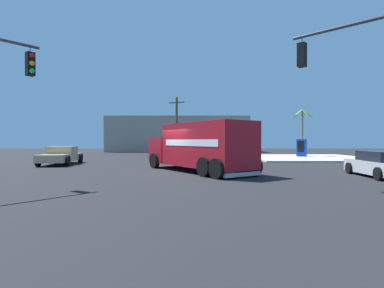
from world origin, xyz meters
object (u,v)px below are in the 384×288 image
Objects in this scene: delivery_truck at (199,147)px; sedan_silver at (382,165)px; vending_machine_red at (302,148)px; utility_pole at (177,125)px; palm_tree_far at (302,125)px; pickup_tan at (61,155)px; traffic_light_primary at (365,77)px.

sedan_silver is at bearing -16.46° from delivery_truck.
sedan_silver is at bearing -97.60° from vending_machine_red.
sedan_silver is (9.14, -2.70, -0.86)m from delivery_truck.
utility_pole reaches higher than delivery_truck.
vending_machine_red is at bearing -112.48° from palm_tree_far.
sedan_silver is at bearing -64.47° from utility_pole.
palm_tree_far is (2.96, 18.46, 2.94)m from sedan_silver.
utility_pole is (8.24, 15.83, 3.16)m from pickup_tan.
utility_pole is at bearing 152.01° from vending_machine_red.
utility_pole is (-14.41, 5.51, 0.32)m from palm_tree_far.
pickup_tan is at bearing -158.67° from vending_machine_red.
delivery_truck is 9.51m from traffic_light_primary.
traffic_light_primary is 0.83× the size of utility_pole.
traffic_light_primary is at bearing -74.60° from utility_pole.
palm_tree_far reaches higher than pickup_tan.
delivery_truck is at bearing -129.06° from vending_machine_red.
vending_machine_red is 3.14m from palm_tree_far.
vending_machine_red is 0.35× the size of palm_tree_far.
traffic_light_primary reaches higher than palm_tree_far.
traffic_light_primary is at bearing -52.67° from delivery_truck.
palm_tree_far is at bearing 67.52° from vending_machine_red.
pickup_tan is at bearing -155.50° from palm_tree_far.
pickup_tan is 0.71× the size of utility_pole.
vending_machine_red is (21.92, 8.56, 0.34)m from pickup_tan.
delivery_truck is 21.54m from utility_pole.
traffic_light_primary is at bearing -105.28° from vending_machine_red.
traffic_light_primary is at bearing -38.30° from pickup_tan.
delivery_truck is 11.90m from pickup_tan.
pickup_tan is at bearing 157.54° from sedan_silver.
traffic_light_primary is 1.41× the size of sedan_silver.
sedan_silver is at bearing -99.10° from palm_tree_far.
traffic_light_primary is (5.55, -7.28, 2.57)m from delivery_truck.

